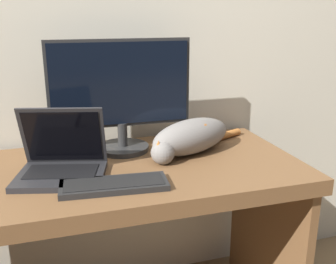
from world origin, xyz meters
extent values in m
cube|color=beige|center=(0.00, 0.73, 1.30)|extent=(6.40, 0.06, 2.60)
cube|color=brown|center=(0.00, 0.33, 0.73)|extent=(1.30, 0.67, 0.06)
cube|color=brown|center=(0.61, 0.33, 0.35)|extent=(0.04, 0.61, 0.70)
cylinder|color=#282828|center=(0.01, 0.51, 0.77)|extent=(0.22, 0.22, 0.02)
cylinder|color=#282828|center=(0.01, 0.51, 0.83)|extent=(0.04, 0.04, 0.10)
cube|color=#282828|center=(0.01, 0.52, 1.04)|extent=(0.58, 0.02, 0.35)
cube|color=black|center=(0.01, 0.51, 1.04)|extent=(0.55, 0.01, 0.33)
cube|color=#232326|center=(-0.25, 0.28, 0.77)|extent=(0.35, 0.30, 0.02)
cube|color=black|center=(-0.25, 0.30, 0.78)|extent=(0.27, 0.19, 0.00)
cube|color=#232326|center=(-0.23, 0.36, 0.89)|extent=(0.31, 0.16, 0.22)
cube|color=black|center=(-0.23, 0.35, 0.89)|extent=(0.27, 0.13, 0.20)
cube|color=black|center=(-0.09, 0.15, 0.77)|extent=(0.36, 0.16, 0.02)
cube|color=black|center=(-0.09, 0.15, 0.78)|extent=(0.33, 0.13, 0.00)
ellipsoid|color=gray|center=(0.27, 0.40, 0.83)|extent=(0.42, 0.31, 0.14)
ellipsoid|color=#AD662D|center=(0.29, 0.41, 0.87)|extent=(0.21, 0.18, 0.06)
sphere|color=gray|center=(0.12, 0.31, 0.80)|extent=(0.09, 0.09, 0.09)
cone|color=#AD662D|center=(0.11, 0.31, 0.84)|extent=(0.04, 0.04, 0.03)
cone|color=#AD662D|center=(0.14, 0.32, 0.84)|extent=(0.04, 0.04, 0.03)
cylinder|color=#AD662D|center=(0.49, 0.53, 0.77)|extent=(0.17, 0.10, 0.03)
camera|label=1|loc=(-0.26, -1.03, 1.31)|focal=42.00mm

